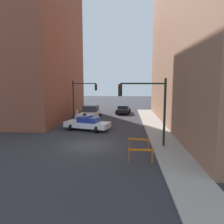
{
  "coord_description": "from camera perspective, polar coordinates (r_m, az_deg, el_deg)",
  "views": [
    {
      "loc": [
        2.94,
        -16.71,
        5.06
      ],
      "look_at": [
        1.36,
        8.03,
        1.6
      ],
      "focal_mm": 35.0,
      "sensor_mm": 36.0,
      "label": 1
    }
  ],
  "objects": [
    {
      "name": "ground_plane",
      "position": [
        17.71,
        -6.13,
        -8.71
      ],
      "size": [
        120.0,
        120.0,
        0.0
      ],
      "primitive_type": "plane",
      "color": "#2D2D33"
    },
    {
      "name": "sidewalk_right",
      "position": [
        17.74,
        14.25,
        -8.67
      ],
      "size": [
        2.4,
        44.0,
        0.12
      ],
      "color": "#9E998E",
      "rests_on": "ground_plane"
    },
    {
      "name": "building_corner_left",
      "position": [
        34.81,
        -23.1,
        18.53
      ],
      "size": [
        14.0,
        20.0,
        23.64
      ],
      "color": "brown",
      "rests_on": "ground_plane"
    },
    {
      "name": "traffic_light_near",
      "position": [
        16.86,
        9.74,
        2.62
      ],
      "size": [
        3.64,
        0.35,
        5.2
      ],
      "color": "black",
      "rests_on": "sidewalk_right"
    },
    {
      "name": "traffic_light_far",
      "position": [
        30.71,
        -8.1,
        4.76
      ],
      "size": [
        3.44,
        0.35,
        5.2
      ],
      "color": "black",
      "rests_on": "ground_plane"
    },
    {
      "name": "police_car",
      "position": [
        23.03,
        -6.38,
        -2.96
      ],
      "size": [
        5.04,
        3.19,
        1.52
      ],
      "rotation": [
        0.0,
        0.0,
        1.27
      ],
      "color": "white",
      "rests_on": "ground_plane"
    },
    {
      "name": "white_truck",
      "position": [
        28.67,
        -5.93,
        -0.43
      ],
      "size": [
        2.96,
        5.56,
        1.9
      ],
      "rotation": [
        0.0,
        0.0,
        -0.09
      ],
      "color": "silver",
      "rests_on": "ground_plane"
    },
    {
      "name": "parked_car_near",
      "position": [
        34.95,
        2.96,
        0.73
      ],
      "size": [
        2.51,
        4.44,
        1.31
      ],
      "rotation": [
        0.0,
        0.0,
        -0.08
      ],
      "color": "black",
      "rests_on": "ground_plane"
    },
    {
      "name": "pedestrian_crossing",
      "position": [
        24.97,
        -7.12,
        -1.8
      ],
      "size": [
        0.47,
        0.47,
        1.66
      ],
      "rotation": [
        0.0,
        0.0,
        2.73
      ],
      "color": "#382D23",
      "rests_on": "ground_plane"
    },
    {
      "name": "pedestrian_corner",
      "position": [
        27.8,
        -9.14,
        -0.84
      ],
      "size": [
        0.5,
        0.5,
        1.66
      ],
      "rotation": [
        0.0,
        0.0,
        4.14
      ],
      "color": "#474C66",
      "rests_on": "ground_plane"
    },
    {
      "name": "barrier_front",
      "position": [
        14.01,
        7.5,
        -10.61
      ],
      "size": [
        1.6,
        0.19,
        0.9
      ],
      "rotation": [
        0.0,
        0.0,
        -0.02
      ],
      "color": "orange",
      "rests_on": "ground_plane"
    },
    {
      "name": "barrier_mid",
      "position": [
        16.42,
        7.0,
        -7.82
      ],
      "size": [
        1.6,
        0.29,
        0.9
      ],
      "rotation": [
        0.0,
        0.0,
        -0.09
      ],
      "color": "orange",
      "rests_on": "ground_plane"
    }
  ]
}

